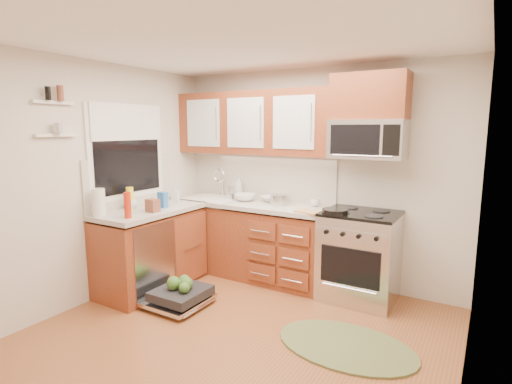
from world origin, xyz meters
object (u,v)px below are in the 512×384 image
Objects in this scene: microwave at (368,139)px; paper_towel_roll at (99,202)px; sink at (212,208)px; rug at (346,346)px; bowl_b at (245,197)px; cutting_board at (309,212)px; skillet at (335,211)px; dishwasher at (178,296)px; stock_pot at (279,200)px; cup at (315,203)px; upper_cabinets at (253,123)px; range at (359,256)px; bowl_a at (273,199)px.

paper_towel_roll is at bearing -145.45° from microwave.
sink reaches higher than rug.
paper_towel_roll reaches higher than bowl_b.
bowl_b is (-0.96, 0.26, 0.03)m from cutting_board.
skillet is at bearing -12.20° from bowl_b.
dishwasher is at bearing -140.93° from microwave.
microwave is at bearing 5.71° from stock_pot.
stock_pot is (-0.77, 0.25, 0.01)m from skillet.
upper_cabinets is at bearing -179.34° from cup.
upper_cabinets is 1.99m from range.
upper_cabinets is 7.67× the size of skillet.
upper_cabinets reaches higher than skillet.
cutting_board is 0.74m from bowl_a.
microwave is at bearing 2.79° from bowl_b.
sink is 2.32× the size of skillet.
sink is 1.37m from cup.
paper_towel_roll reaches higher than range.
microwave is 0.93m from cup.
paper_towel_roll reaches higher than cup.
bowl_b is (0.47, 0.06, 0.17)m from sink.
rug is at bearing -62.59° from skillet.
bowl_b is 2.41× the size of cup.
microwave reaches higher than cutting_board.
microwave is 2.13m from sink.
cup is at bearing -1.59° from bowl_a.
cup is at bearing 53.14° from dishwasher.
rug is 2.19m from bowl_b.
bowl_a is at bearing 149.17° from cutting_board.
microwave reaches higher than sink.
bowl_a is (-1.14, 0.17, 0.48)m from range.
range is 3.37× the size of bowl_a.
bowl_b is (-1.46, 0.05, 0.49)m from range.
stock_pot is at bearing 48.54° from paper_towel_roll.
upper_cabinets reaches higher than microwave.
dishwasher is at bearing -96.04° from upper_cabinets.
stock_pot is 0.73× the size of bowl_a.
skillet reaches higher than bowl_a.
bowl_a is at bearing 54.79° from paper_towel_roll.
dishwasher is 1.46m from bowl_b.
range is 3.35× the size of paper_towel_roll.
range is 0.77m from cup.
rug is (1.61, -1.16, -1.86)m from upper_cabinets.
microwave is 2.55m from dishwasher.
bowl_b is (-0.33, -0.12, 0.01)m from bowl_a.
bowl_a is (0.79, 0.18, 0.16)m from sink.
dishwasher is at bearing -126.86° from cup.
bowl_b is at bearing 176.88° from stock_pot.
bowl_a is at bearing 177.48° from microwave.
range is 0.81× the size of rug.
microwave is at bearing -2.52° from bowl_a.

